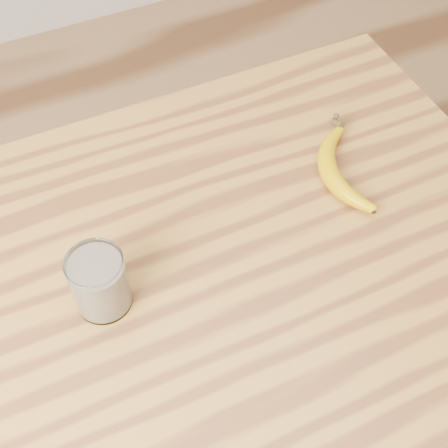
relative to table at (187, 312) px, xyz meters
name	(u,v)px	position (x,y,z in m)	size (l,w,h in m)	color
room	(160,34)	(0.00, 0.00, 0.58)	(4.04, 4.04, 2.70)	#9C744A
table	(187,312)	(0.00, 0.00, 0.00)	(1.20, 0.80, 0.90)	#A5732E
smoothie_glass	(99,283)	(-0.13, 0.00, 0.18)	(0.09, 0.09, 0.11)	white
banana	(328,172)	(0.31, 0.08, 0.15)	(0.10, 0.28, 0.03)	#C79E00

